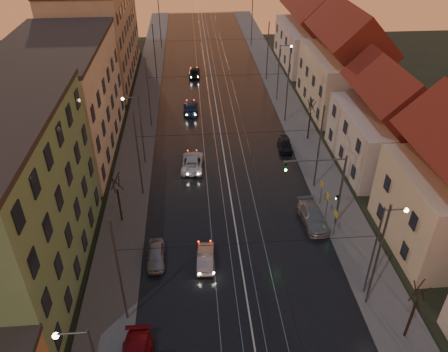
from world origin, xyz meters
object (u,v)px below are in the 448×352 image
object	(u,v)px
street_lamp_2	(138,124)
driving_car_2	(193,162)
parked_right_1	(313,217)
parked_right_2	(285,144)
driving_car_4	(194,72)
parked_left_3	(156,255)
driving_car_3	(191,107)
street_lamp_1	(380,243)
traffic_light_mast	(331,183)
street_lamp_3	(281,67)
driving_car_1	(205,258)

from	to	relation	value
street_lamp_2	driving_car_2	size ratio (longest dim) A/B	1.64
parked_right_1	parked_right_2	size ratio (longest dim) A/B	1.31
driving_car_4	parked_left_3	distance (m)	42.01
driving_car_3	parked_right_1	world-z (taller)	parked_right_1
street_lamp_1	driving_car_3	xyz separation A→B (m)	(-12.67, 32.95, -4.20)
street_lamp_2	parked_right_2	distance (m)	16.93
traffic_light_mast	parked_right_1	bearing A→B (deg)	160.40
street_lamp_2	street_lamp_3	distance (m)	24.24
driving_car_2	driving_car_4	world-z (taller)	driving_car_4
street_lamp_2	parked_left_3	bearing A→B (deg)	-81.68
street_lamp_2	parked_right_1	distance (m)	20.33
driving_car_3	driving_car_4	distance (m)	13.54
traffic_light_mast	parked_right_2	xyz separation A→B (m)	(-0.82, 13.91, -3.98)
driving_car_4	parked_right_1	world-z (taller)	driving_car_4
street_lamp_1	driving_car_4	distance (m)	48.13
parked_left_3	parked_right_1	bearing A→B (deg)	13.13
driving_car_1	parked_right_1	distance (m)	10.78
driving_car_4	parked_right_2	distance (m)	26.49
traffic_light_mast	parked_left_3	world-z (taller)	traffic_light_mast
street_lamp_1	driving_car_1	size ratio (longest dim) A/B	2.17
driving_car_2	parked_left_3	size ratio (longest dim) A/B	1.35
street_lamp_2	parked_right_2	world-z (taller)	street_lamp_2
driving_car_1	traffic_light_mast	bearing A→B (deg)	-156.25
parked_left_3	driving_car_1	bearing A→B (deg)	-10.55
parked_right_2	driving_car_3	bearing A→B (deg)	138.48
street_lamp_1	parked_right_1	world-z (taller)	street_lamp_1
driving_car_2	driving_car_4	xyz separation A→B (m)	(0.84, 27.73, 0.06)
driving_car_4	parked_right_2	size ratio (longest dim) A/B	1.19
driving_car_3	driving_car_2	bearing A→B (deg)	90.37
street_lamp_1	driving_car_2	world-z (taller)	street_lamp_1
parked_left_3	driving_car_4	bearing A→B (deg)	82.67
driving_car_1	street_lamp_1	bearing A→B (deg)	165.07
driving_car_2	driving_car_4	bearing A→B (deg)	-87.31
parked_left_3	parked_right_2	size ratio (longest dim) A/B	0.99
driving_car_1	parked_right_1	bearing A→B (deg)	-152.76
street_lamp_3	driving_car_3	distance (m)	13.69
driving_car_4	parked_right_2	bearing A→B (deg)	114.19
traffic_light_mast	driving_car_1	xyz separation A→B (m)	(-10.86, -3.96, -3.99)
driving_car_3	driving_car_1	bearing A→B (deg)	91.87
driving_car_1	parked_right_1	xyz separation A→B (m)	(9.89, 4.30, 0.09)
driving_car_3	driving_car_4	world-z (taller)	driving_car_4
driving_car_1	driving_car_2	xyz separation A→B (m)	(-0.73, 14.70, 0.07)
traffic_light_mast	parked_left_3	size ratio (longest dim) A/B	1.99
driving_car_4	parked_left_3	world-z (taller)	driving_car_4
driving_car_3	driving_car_4	size ratio (longest dim) A/B	1.09
traffic_light_mast	driving_car_1	size ratio (longest dim) A/B	1.95
street_lamp_1	driving_car_2	size ratio (longest dim) A/B	1.64
driving_car_1	parked_left_3	xyz separation A→B (m)	(-4.00, 0.62, 0.01)
street_lamp_2	driving_car_3	world-z (taller)	street_lamp_2
traffic_light_mast	parked_right_2	world-z (taller)	traffic_light_mast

